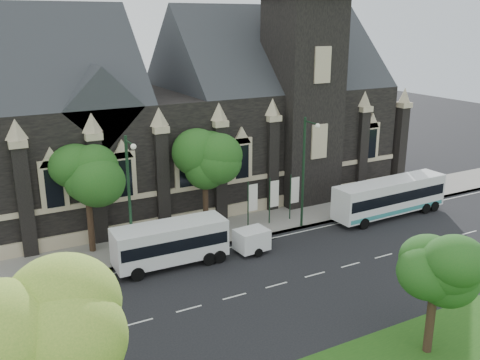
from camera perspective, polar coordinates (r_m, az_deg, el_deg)
ground at (r=32.78m, az=-0.59°, el=-12.46°), size 160.00×160.00×0.00m
sidewalk at (r=40.52m, az=-6.95°, el=-6.49°), size 80.00×5.00×0.15m
museum at (r=48.41m, az=-5.75°, el=7.41°), size 40.00×17.70×29.90m
tree_park_near at (r=19.17m, az=-20.44°, el=-14.50°), size 4.42×4.42×8.56m
tree_park_east at (r=27.69m, az=20.42°, el=-8.67°), size 3.40×3.40×6.28m
tree_walk_right at (r=40.91m, az=-3.69°, el=2.34°), size 4.08×4.08×7.80m
tree_walk_left at (r=38.17m, az=-16.03°, el=0.51°), size 3.91×3.91×7.64m
street_lamp_near at (r=41.38m, az=7.03°, el=1.41°), size 0.36×1.88×9.00m
street_lamp_mid at (r=35.41m, az=-11.79°, el=-1.50°), size 0.36×1.88×9.00m
banner_flag_left at (r=41.80m, az=1.22°, el=-2.23°), size 0.90×0.10×4.00m
banner_flag_center at (r=42.77m, az=3.55°, el=-1.80°), size 0.90×0.10×4.00m
banner_flag_right at (r=43.82m, az=5.77°, el=-1.40°), size 0.90×0.10×4.00m
tour_coach at (r=46.45m, az=15.88°, el=-1.75°), size 10.98×2.81×3.18m
shuttle_bus at (r=36.22m, az=-7.51°, el=-6.61°), size 7.76×2.87×2.97m
box_trailer at (r=38.02m, az=1.27°, el=-6.46°), size 3.34×1.97×1.76m
car_far_red at (r=34.73m, az=-17.55°, el=-10.11°), size 4.66×2.39×1.52m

